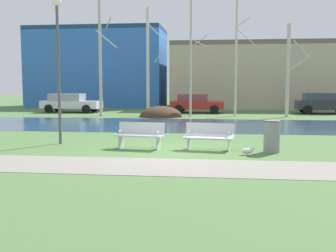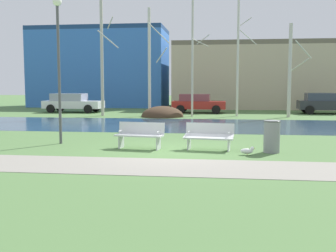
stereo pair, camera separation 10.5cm
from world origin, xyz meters
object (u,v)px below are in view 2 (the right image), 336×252
parked_van_nearest_white (72,102)px  parked_sedan_second_red (198,103)px  streetlamp (58,46)px  bench_left (140,135)px  seagull (247,151)px  trash_bin (272,136)px  bench_right (209,136)px  parked_hatch_third_dark (325,103)px

parked_van_nearest_white → parked_sedan_second_red: parked_van_nearest_white is taller
streetlamp → bench_left: bearing=-14.1°
seagull → streetlamp: 7.53m
trash_bin → parked_van_nearest_white: size_ratio=0.22×
bench_right → seagull: bearing=-35.6°
bench_left → trash_bin: size_ratio=1.63×
seagull → parked_van_nearest_white: size_ratio=0.10×
trash_bin → streetlamp: 7.98m
seagull → parked_sedan_second_red: (-2.46, 18.59, 0.63)m
parked_van_nearest_white → streetlamp: bearing=-70.9°
bench_left → parked_van_nearest_white: bearing=117.0°
parked_sedan_second_red → parked_hatch_third_dark: bearing=1.6°
bench_right → parked_hatch_third_dark: 19.76m
trash_bin → seagull: bearing=-143.7°
trash_bin → parked_sedan_second_red: parked_sedan_second_red is taller
bench_right → streetlamp: 6.20m
bench_right → parked_hatch_third_dark: (8.13, 18.00, 0.33)m
bench_right → trash_bin: size_ratio=1.63×
seagull → parked_van_nearest_white: bearing=124.1°
trash_bin → bench_right: bearing=172.1°
parked_van_nearest_white → bench_left: bearing=-63.0°
bench_left → trash_bin: 4.27m
parked_sedan_second_red → seagull: bearing=-82.5°
trash_bin → parked_sedan_second_red: 18.31m
streetlamp → parked_hatch_third_dark: 22.05m
trash_bin → seagull: 1.05m
trash_bin → parked_van_nearest_white: (-13.04, 17.51, 0.25)m
bench_left → parked_hatch_third_dark: parked_hatch_third_dark is taller
parked_sedan_second_red → parked_hatch_third_dark: size_ratio=1.00×
trash_bin → parked_van_nearest_white: 21.83m
parked_van_nearest_white → parked_sedan_second_red: (9.80, 0.51, -0.01)m
streetlamp → parked_hatch_third_dark: bearing=51.9°
bench_left → streetlamp: bearing=165.9°
bench_left → bench_right: (2.30, 0.00, 0.00)m
bench_right → parked_van_nearest_white: 20.49m
bench_left → parked_hatch_third_dark: (10.43, 18.00, 0.33)m
bench_right → trash_bin: trash_bin is taller
parked_van_nearest_white → seagull: bearing=-55.9°
trash_bin → streetlamp: size_ratio=0.20×
streetlamp → parked_van_nearest_white: 17.63m
parked_hatch_third_dark → parked_van_nearest_white: bearing=-177.7°
parked_hatch_third_dark → bench_left: bearing=-120.1°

